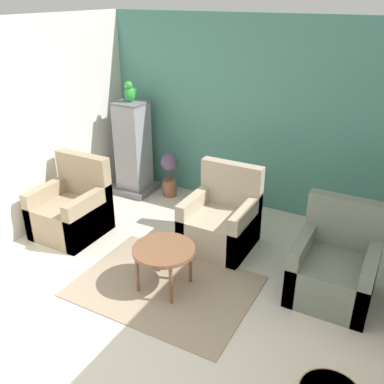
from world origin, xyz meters
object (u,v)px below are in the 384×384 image
at_px(birdcage, 133,151).
at_px(armchair_middle, 221,222).
at_px(armchair_right, 334,269).
at_px(parrot, 130,92).
at_px(armchair_left, 72,211).
at_px(coffee_table, 164,252).
at_px(potted_plant, 169,171).

bearing_deg(birdcage, armchair_middle, -23.39).
xyz_separation_m(armchair_right, parrot, (-3.22, 1.11, 1.22)).
bearing_deg(armchair_left, armchair_right, 5.51).
bearing_deg(armchair_right, armchair_middle, 167.07).
distance_m(coffee_table, armchair_middle, 1.06).
bearing_deg(parrot, potted_plant, 10.41).
bearing_deg(armchair_middle, potted_plant, 144.80).
bearing_deg(parrot, coffee_table, -47.68).
distance_m(armchair_middle, parrot, 2.34).
distance_m(armchair_left, armchair_middle, 1.89).
height_order(armchair_middle, parrot, parrot).
bearing_deg(armchair_left, coffee_table, -14.19).
bearing_deg(armchair_right, coffee_table, -155.27).
relative_size(armchair_left, birdcage, 0.70).
height_order(armchair_right, armchair_middle, same).
xyz_separation_m(parrot, potted_plant, (0.56, 0.10, -1.13)).
relative_size(armchair_left, potted_plant, 1.46).
bearing_deg(coffee_table, potted_plant, 119.84).
bearing_deg(parrot, birdcage, -90.00).
xyz_separation_m(armchair_left, armchair_middle, (1.78, 0.63, 0.00)).
distance_m(armchair_left, armchair_right, 3.19).
relative_size(birdcage, parrot, 4.66).
bearing_deg(potted_plant, armchair_middle, -35.20).
relative_size(coffee_table, potted_plant, 0.96).
xyz_separation_m(armchair_middle, potted_plant, (-1.27, 0.89, 0.09)).
bearing_deg(armchair_left, potted_plant, 71.34).
height_order(parrot, potted_plant, parrot).
distance_m(coffee_table, parrot, 2.71).
distance_m(armchair_middle, birdcage, 2.02).
bearing_deg(armchair_middle, armchair_right, -12.93).
height_order(armchair_middle, birdcage, birdcage).
bearing_deg(parrot, armchair_right, -19.05).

